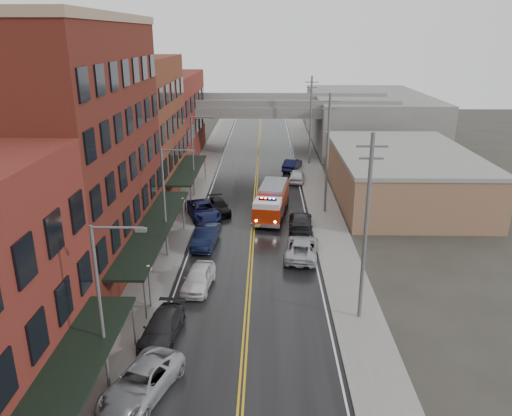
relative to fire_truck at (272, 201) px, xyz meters
name	(u,v)px	position (x,y,z in m)	size (l,w,h in m)	color
road	(253,230)	(-1.75, -3.83, -1.62)	(11.00, 160.00, 0.02)	black
sidewalk_left	(175,229)	(-9.05, -3.83, -1.55)	(3.00, 160.00, 0.15)	slate
sidewalk_right	(332,230)	(5.55, -3.83, -1.55)	(3.00, 160.00, 0.15)	slate
curb_left	(192,229)	(-7.40, -3.83, -1.55)	(0.30, 160.00, 0.15)	gray
curb_right	(314,230)	(3.90, -3.83, -1.55)	(0.30, 160.00, 0.15)	gray
brick_building_b	(71,151)	(-15.05, -10.83, 7.37)	(9.00, 20.00, 18.00)	#4E1D14
brick_building_c	(133,129)	(-15.05, 6.67, 5.87)	(9.00, 15.00, 15.00)	brown
brick_building_far	(165,117)	(-15.05, 24.17, 4.37)	(9.00, 20.00, 12.00)	maroon
tan_building	(401,176)	(14.25, 6.17, 0.87)	(14.00, 22.00, 5.00)	#926A4E
right_far_block	(368,119)	(16.25, 36.17, 2.37)	(18.00, 30.00, 8.00)	slate
awning_0	(58,393)	(-9.25, -29.83, 1.36)	(2.60, 16.00, 3.09)	black
awning_1	(154,227)	(-9.25, -10.83, 1.36)	(2.60, 18.00, 3.09)	black
awning_2	(188,170)	(-9.24, 6.67, 1.36)	(2.60, 13.00, 3.09)	black
globe_lamp_1	(149,277)	(-8.15, -17.83, 0.69)	(0.44, 0.44, 3.12)	#59595B
globe_lamp_2	(183,206)	(-8.15, -3.83, 0.69)	(0.44, 0.44, 3.12)	#59595B
street_lamp_0	(104,299)	(-8.30, -25.83, 3.56)	(2.64, 0.22, 9.00)	#59595B
street_lamp_1	(167,197)	(-8.30, -9.83, 3.56)	(2.64, 0.22, 9.00)	#59595B
street_lamp_2	(195,151)	(-8.30, 6.17, 3.56)	(2.64, 0.22, 9.00)	#59595B
utility_pole_0	(366,227)	(5.45, -18.83, 4.68)	(1.80, 0.24, 12.00)	#59595B
utility_pole_1	(328,152)	(5.45, 1.17, 4.68)	(1.80, 0.24, 12.00)	#59595B
utility_pole_2	(311,119)	(5.45, 21.17, 4.68)	(1.80, 0.24, 12.00)	#59595B
overpass	(258,114)	(-1.75, 28.17, 4.36)	(40.00, 10.00, 7.50)	slate
fire_truck	(272,201)	(0.00, 0.00, 0.00)	(4.23, 8.52, 3.00)	#A32207
parked_car_left_2	(141,382)	(-6.75, -26.28, -0.87)	(2.50, 5.41, 1.50)	#A2A5AA
parked_car_left_3	(162,327)	(-6.71, -21.24, -0.92)	(1.97, 4.85, 1.41)	#242426
parked_car_left_4	(198,278)	(-5.35, -14.97, -0.84)	(1.85, 4.61, 1.57)	silver
parked_car_left_5	(206,237)	(-5.72, -7.43, -0.80)	(1.76, 5.03, 1.66)	black
parked_car_left_6	(203,210)	(-6.75, -0.63, -0.82)	(2.68, 5.81, 1.61)	#111741
parked_car_left_7	(219,206)	(-5.35, 0.97, -0.96)	(1.87, 4.60, 1.34)	black
parked_car_right_0	(302,248)	(2.38, -9.56, -0.85)	(2.59, 5.62, 1.56)	#ABAFB4
parked_car_right_1	(300,221)	(2.67, -3.29, -0.86)	(2.15, 5.29, 1.54)	black
parked_car_right_2	(297,176)	(3.25, 12.37, -0.85)	(1.83, 4.54, 1.55)	white
parked_car_right_3	(292,165)	(2.93, 17.75, -0.82)	(1.70, 4.89, 1.61)	black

